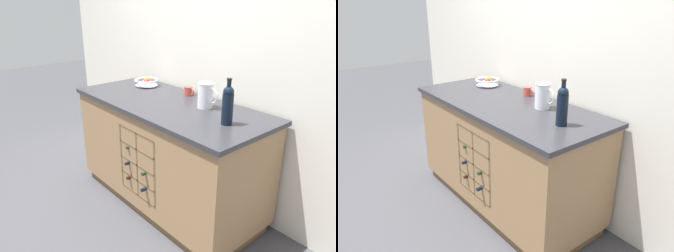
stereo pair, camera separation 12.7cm
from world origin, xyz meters
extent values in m
plane|color=#424247|center=(0.00, 0.00, 0.00)|extent=(14.00, 14.00, 0.00)
cube|color=silver|center=(0.00, 0.42, 1.27)|extent=(4.40, 0.06, 2.55)
cube|color=brown|center=(0.00, 0.00, 0.04)|extent=(1.65, 0.65, 0.09)
cube|color=#99724C|center=(0.00, 0.00, 0.49)|extent=(1.71, 0.71, 0.81)
cube|color=#2D2D33|center=(0.00, 0.00, 0.92)|extent=(1.75, 0.75, 0.03)
cube|color=brown|center=(0.04, -0.25, 0.50)|extent=(0.44, 0.01, 0.55)
cube|color=brown|center=(-0.18, -0.31, 0.50)|extent=(0.02, 0.10, 0.55)
cube|color=brown|center=(0.26, -0.31, 0.50)|extent=(0.02, 0.10, 0.55)
cube|color=brown|center=(0.04, -0.31, 0.23)|extent=(0.44, 0.10, 0.02)
cube|color=brown|center=(0.04, -0.31, 0.37)|extent=(0.44, 0.10, 0.02)
cube|color=brown|center=(0.04, -0.31, 0.50)|extent=(0.44, 0.10, 0.02)
cube|color=brown|center=(0.04, -0.31, 0.64)|extent=(0.44, 0.10, 0.02)
cube|color=brown|center=(0.04, -0.31, 0.78)|extent=(0.44, 0.10, 0.02)
cube|color=brown|center=(0.04, -0.31, 0.50)|extent=(0.02, 0.10, 0.55)
cylinder|color=black|center=(-0.07, -0.19, 0.34)|extent=(0.07, 0.21, 0.07)
cylinder|color=black|center=(-0.07, -0.34, 0.34)|extent=(0.03, 0.09, 0.03)
cylinder|color=black|center=(0.15, -0.21, 0.35)|extent=(0.08, 0.20, 0.08)
cylinder|color=black|center=(0.15, -0.35, 0.35)|extent=(0.03, 0.09, 0.03)
cylinder|color=black|center=(-0.07, -0.21, 0.48)|extent=(0.07, 0.20, 0.07)
cylinder|color=black|center=(-0.07, -0.35, 0.48)|extent=(0.03, 0.08, 0.03)
cylinder|color=#19381E|center=(0.15, -0.21, 0.48)|extent=(0.08, 0.19, 0.08)
cylinder|color=#19381E|center=(0.15, -0.35, 0.48)|extent=(0.03, 0.08, 0.03)
cylinder|color=#19381E|center=(-0.07, -0.19, 0.62)|extent=(0.07, 0.19, 0.07)
cylinder|color=#19381E|center=(-0.07, -0.33, 0.62)|extent=(0.03, 0.08, 0.03)
cylinder|color=silver|center=(-0.52, 0.18, 0.94)|extent=(0.10, 0.10, 0.01)
cone|color=silver|center=(-0.52, 0.18, 0.97)|extent=(0.21, 0.21, 0.06)
torus|color=silver|center=(-0.52, 0.18, 0.99)|extent=(0.23, 0.23, 0.02)
sphere|color=red|center=(-0.52, 0.18, 0.97)|extent=(0.06, 0.06, 0.06)
sphere|color=gold|center=(-0.56, 0.22, 0.98)|extent=(0.07, 0.07, 0.07)
cylinder|color=white|center=(0.29, 0.13, 1.03)|extent=(0.12, 0.12, 0.19)
torus|color=white|center=(0.29, 0.13, 1.12)|extent=(0.12, 0.12, 0.01)
torus|color=white|center=(0.35, 0.13, 1.04)|extent=(0.12, 0.01, 0.12)
cylinder|color=#B7473D|center=(-0.04, 0.26, 0.97)|extent=(0.07, 0.07, 0.08)
torus|color=#B7473D|center=(0.00, 0.26, 0.97)|extent=(0.06, 0.01, 0.06)
cylinder|color=black|center=(0.62, -0.02, 1.04)|extent=(0.08, 0.08, 0.21)
sphere|color=black|center=(0.62, -0.02, 1.16)|extent=(0.07, 0.07, 0.07)
cylinder|color=black|center=(0.62, -0.02, 1.19)|extent=(0.03, 0.03, 0.09)
cylinder|color=black|center=(0.62, -0.02, 1.24)|extent=(0.03, 0.03, 0.01)
camera|label=1|loc=(1.92, -1.63, 1.73)|focal=35.00mm
camera|label=2|loc=(2.00, -1.53, 1.73)|focal=35.00mm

